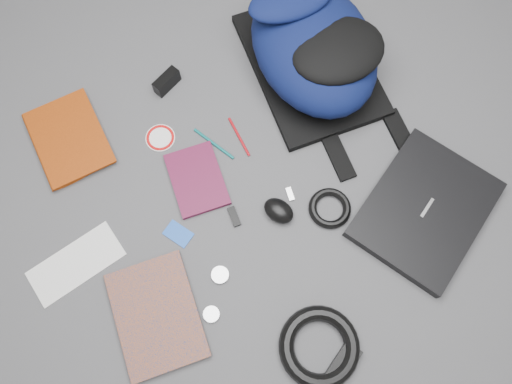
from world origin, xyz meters
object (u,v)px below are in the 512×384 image
dvd_case (197,179)px  mouse (279,211)px  power_brick (342,365)px  comic_book (117,329)px  backpack (314,46)px  compact_camera (167,82)px  laptop (425,210)px  textbook_red (37,153)px

dvd_case → mouse: 0.25m
dvd_case → power_brick: (0.06, -0.63, 0.01)m
comic_book → mouse: size_ratio=3.25×
backpack → power_brick: (-0.42, -0.77, -0.10)m
dvd_case → mouse: size_ratio=2.26×
dvd_case → compact_camera: 0.32m
comic_book → power_brick: 0.58m
backpack → laptop: bearing=-77.9°
textbook_red → comic_book: 0.56m
comic_book → mouse: (0.52, 0.05, 0.01)m
laptop → mouse: bearing=126.2°
textbook_red → dvd_case: (0.35, -0.31, -0.01)m
comic_book → power_brick: bearing=-28.3°
power_brick → mouse: bearing=57.6°
textbook_red → mouse: bearing=-41.4°
textbook_red → mouse: size_ratio=2.98×
mouse → backpack: bearing=23.5°
laptop → dvd_case: (-0.49, 0.41, -0.01)m
laptop → dvd_case: 0.64m
laptop → dvd_case: laptop is taller
comic_book → power_brick: power_brick is taller
compact_camera → mouse: 0.52m
comic_book → laptop: bearing=1.6°
mouse → compact_camera: bearing=75.3°
mouse → power_brick: bearing=-123.1°
comic_book → compact_camera: compact_camera is taller
dvd_case → backpack: bearing=29.0°
textbook_red → power_brick: same height
textbook_red → compact_camera: 0.43m
mouse → power_brick: (-0.08, -0.42, -0.01)m
laptop → compact_camera: compact_camera is taller
comic_book → dvd_case: 0.45m
laptop → backpack: bearing=68.5°
dvd_case → comic_book: bearing=-133.9°
mouse → power_brick: size_ratio=0.78×
textbook_red → power_brick: size_ratio=2.32×
textbook_red → compact_camera: size_ratio=3.02×
textbook_red → mouse: mouse is taller
compact_camera → laptop: bearing=-77.8°
backpack → power_brick: size_ratio=4.64×
comic_book → compact_camera: bearing=63.4°
backpack → comic_book: bearing=-144.5°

